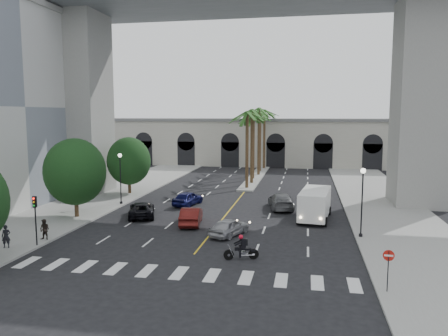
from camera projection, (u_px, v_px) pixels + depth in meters
ground at (186, 264)px, 27.22m from camera, size 140.00×140.00×0.00m
sidewalk_left at (84, 205)px, 44.61m from camera, size 8.00×100.00×0.15m
sidewalk_right at (393, 218)px, 39.05m from camera, size 8.00×100.00×0.15m
median at (256, 177)px, 64.25m from camera, size 2.00×24.00×0.20m
pier_building at (267, 142)px, 80.31m from camera, size 71.00×10.50×8.50m
bridge at (272, 26)px, 45.75m from camera, size 75.00×13.00×26.00m
palm_a at (247, 116)px, 53.39m from camera, size 3.20×3.20×10.30m
palm_b at (252, 114)px, 57.24m from camera, size 3.20×3.20×10.60m
palm_c at (253, 117)px, 61.25m from camera, size 3.20×3.20×10.10m
palm_d at (259, 112)px, 65.00m from camera, size 3.20×3.20×10.90m
palm_e at (260, 115)px, 69.00m from camera, size 3.20×3.20×10.40m
palm_f at (265, 113)px, 72.81m from camera, size 3.20×3.20×10.70m
street_tree_mid at (75, 172)px, 38.85m from camera, size 5.44×5.44×7.21m
street_tree_far at (129, 161)px, 50.59m from camera, size 5.04×5.04×6.68m
lamp_post_left_far at (120, 174)px, 44.53m from camera, size 0.40×0.40×5.35m
lamp_post_right at (362, 196)px, 32.51m from camera, size 0.40×0.40×5.35m
traffic_signal_far at (35, 212)px, 30.46m from camera, size 0.25×0.18×3.65m
motorcycle_rider at (242, 248)px, 28.06m from camera, size 2.23×0.83×1.65m
car_a at (229, 227)px, 33.63m from camera, size 2.95×4.30×1.36m
car_b at (191, 216)px, 36.96m from camera, size 2.28×4.75×1.50m
car_c at (142, 210)px, 39.77m from camera, size 3.72×5.29×1.34m
car_d at (281, 201)px, 43.11m from camera, size 3.10×5.64×1.55m
car_e at (188, 198)px, 44.77m from camera, size 2.62×4.54×1.45m
cargo_van at (315, 203)px, 38.56m from camera, size 3.12×6.43×2.64m
pedestrian_a at (6, 236)px, 30.06m from camera, size 0.68×0.58×1.58m
pedestrian_b at (45, 230)px, 31.95m from camera, size 0.77×0.62×1.53m
do_not_enter_sign at (388, 262)px, 22.52m from camera, size 0.58×0.08×2.38m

